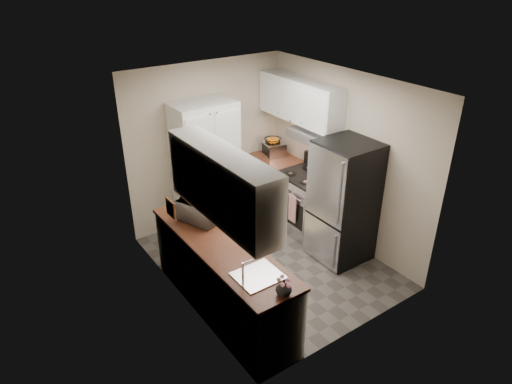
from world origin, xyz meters
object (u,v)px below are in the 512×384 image
Objects in this scene: pantry_cabinet at (206,168)px; electric_range at (306,202)px; refrigerator at (344,202)px; wine_bottle at (181,208)px; toaster_oven at (273,148)px; microwave at (200,210)px.

pantry_cabinet reaches higher than electric_range.
pantry_cabinet reaches higher than refrigerator.
pantry_cabinet reaches higher than wine_bottle.
refrigerator is at bearing -81.88° from toaster_oven.
toaster_oven is at bearing 85.55° from electric_range.
electric_range is 2.99× the size of toaster_oven.
refrigerator is 3.49× the size of microwave.
electric_range is at bearing 87.52° from refrigerator.
wine_bottle is (-0.16, 0.18, -0.00)m from microwave.
wine_bottle is at bearing 18.81° from microwave.
electric_range is 4.28× the size of wine_bottle.
pantry_cabinet is at bearing -55.15° from microwave.
microwave is (-1.90, -0.23, 0.58)m from electric_range.
wine_bottle is (-0.89, -0.98, 0.05)m from pantry_cabinet.
pantry_cabinet reaches higher than microwave.
pantry_cabinet is 1.25m from toaster_oven.
refrigerator is 4.50× the size of toaster_oven.
electric_range is at bearing -38.22° from pantry_cabinet.
pantry_cabinet is 1.77× the size of electric_range.
wine_bottle is (-2.03, 0.75, 0.20)m from refrigerator.
pantry_cabinet is 4.10× the size of microwave.
toaster_oven is at bearing 0.20° from pantry_cabinet.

